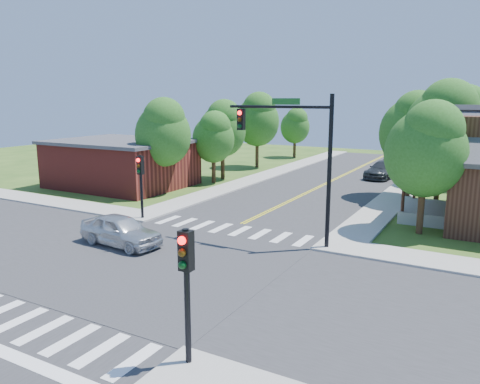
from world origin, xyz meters
The scene contains 25 objects.
ground centered at (0.00, 0.00, 0.00)m, with size 100.00×100.00×0.00m, color #2E4F18.
road_ns centered at (0.00, 0.00, 0.02)m, with size 10.00×90.00×0.04m, color #2D2D30.
road_ew centered at (0.00, 0.00, 0.03)m, with size 90.00×10.00×0.04m, color #2D2D30.
intersection_patch centered at (0.00, 0.00, 0.00)m, with size 10.20×10.20×0.06m, color #2D2D30.
sidewalk_nw centered at (-15.82, 15.82, 0.07)m, with size 40.00×40.00×0.14m.
crosswalk_north centered at (0.00, 6.20, 0.05)m, with size 8.85×2.00×0.01m.
crosswalk_south centered at (0.00, -6.20, 0.05)m, with size 8.85×2.00×0.01m.
centerline centered at (0.00, 0.00, 0.05)m, with size 0.30×90.00×0.01m.
stop_bar centered at (2.50, -7.60, 0.00)m, with size 4.60×0.45×0.09m, color white.
signal_mast_ne centered at (3.91, 5.59, 4.85)m, with size 5.30×0.42×7.20m.
signal_pole_se centered at (5.60, -5.62, 2.66)m, with size 0.34×0.42×3.80m.
signal_pole_nw centered at (-5.60, 5.58, 2.66)m, with size 0.34×0.42×3.80m.
building_nw centered at (-14.20, 13.20, 1.88)m, with size 10.40×8.40×3.73m.
tree_e_a centered at (9.08, 10.47, 4.56)m, with size 4.10×3.89×6.96m.
tree_e_b centered at (9.00, 18.13, 5.40)m, with size 4.85×4.61×8.25m.
tree_e_c centered at (9.42, 25.69, 5.29)m, with size 4.75×4.51×8.07m.
tree_e_d centered at (9.04, 34.68, 5.07)m, with size 4.55×4.33×7.74m.
tree_w_a centered at (-9.29, 12.46, 4.64)m, with size 4.17×3.96×7.09m.
tree_w_b centered at (-8.68, 19.87, 4.53)m, with size 4.07×3.87×6.92m.
tree_w_c centered at (-9.26, 27.60, 5.00)m, with size 4.49×4.26×7.63m.
tree_w_d centered at (-9.06, 37.09, 3.86)m, with size 3.47×3.30×5.90m.
tree_house centered at (6.93, 19.56, 4.95)m, with size 4.45×4.22×7.56m.
tree_bldg centered at (-8.38, 17.91, 3.93)m, with size 3.54×3.36×6.01m.
car_silver centered at (-3.23, 1.29, 0.75)m, with size 4.53×2.15×1.50m, color silver.
car_dgrey centered at (3.50, 27.03, 0.74)m, with size 2.76×5.35×1.48m, color #323538.
Camera 1 is at (12.28, -14.80, 7.02)m, focal length 35.00 mm.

